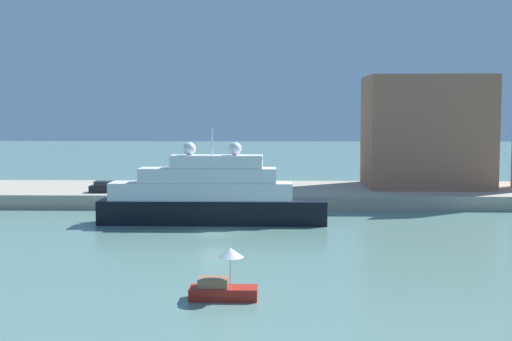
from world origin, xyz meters
TOP-DOWN VIEW (x-y plane):
  - ground at (0.00, 0.00)m, footprint 400.00×400.00m
  - quay_dock at (0.00, 25.01)m, footprint 110.00×18.02m
  - large_yacht at (-1.13, 6.23)m, footprint 23.31×3.53m
  - small_motorboat at (2.46, -22.94)m, footprint 4.18×1.67m
  - harbor_building at (25.25, 27.23)m, footprint 15.55×11.95m
  - parked_car at (-14.92, 19.31)m, footprint 4.00×1.74m
  - person_figure at (-9.65, 19.31)m, footprint 0.36×0.36m
  - mooring_bollard at (1.21, 17.78)m, footprint 0.39×0.39m

SIDE VIEW (x-z plane):
  - ground at x=0.00m, z-range 0.00..0.00m
  - quay_dock at x=0.00m, z-range 0.00..1.69m
  - small_motorboat at x=2.46m, z-range -0.61..2.61m
  - mooring_bollard at x=1.21m, z-range 1.69..2.51m
  - parked_car at x=-14.92m, z-range 1.59..2.98m
  - person_figure at x=-9.65m, z-range 1.63..3.27m
  - large_yacht at x=-1.13m, z-range -2.04..7.75m
  - harbor_building at x=25.25m, z-range 1.69..16.07m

